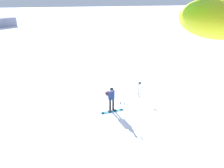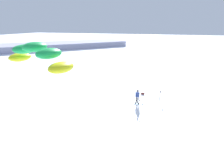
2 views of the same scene
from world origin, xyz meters
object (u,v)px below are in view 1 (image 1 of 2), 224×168
(ski_poles, at_px, (123,109))
(snowboarder, at_px, (112,96))
(gear_bag_large, at_px, (108,93))
(camera_tripod, at_px, (140,87))
(snowboard, at_px, (112,111))

(ski_poles, bearing_deg, snowboarder, 101.51)
(gear_bag_large, distance_m, camera_tripod, 2.73)
(gear_bag_large, xyz_separation_m, ski_poles, (-0.13, -4.27, 0.73))
(snowboard, distance_m, gear_bag_large, 2.95)
(camera_tripod, bearing_deg, gear_bag_large, 149.76)
(snowboard, height_order, gear_bag_large, gear_bag_large)
(gear_bag_large, relative_size, camera_tripod, 0.39)
(snowboard, height_order, ski_poles, ski_poles)
(snowboarder, xyz_separation_m, ski_poles, (0.31, -1.54, -0.24))
(snowboard, xyz_separation_m, ski_poles, (0.31, -1.35, 0.84))
(ski_poles, bearing_deg, gear_bag_large, 88.31)
(snowboarder, bearing_deg, snowboard, -88.88)
(snowboarder, bearing_deg, camera_tripod, 27.76)
(snowboarder, height_order, camera_tripod, snowboarder)
(gear_bag_large, bearing_deg, camera_tripod, -30.24)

